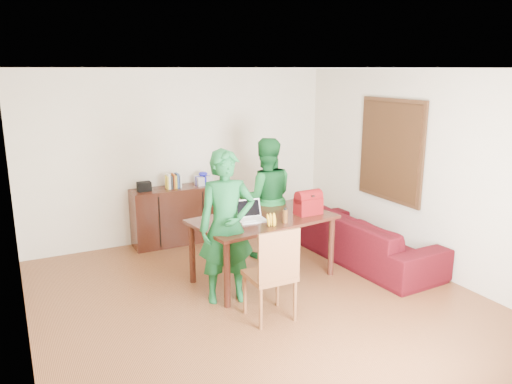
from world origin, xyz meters
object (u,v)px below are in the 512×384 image
chair (270,292)px  laptop (252,218)px  red_bag (308,205)px  person_far (266,198)px  bottle (285,215)px  person_near (227,227)px  sofa (366,239)px  table (263,226)px

chair → laptop: bearing=76.3°
red_bag → person_far: bearing=100.2°
laptop → red_bag: red_bag is taller
person_far → red_bag: size_ratio=5.09×
bottle → red_bag: 0.50m
laptop → person_far: bearing=57.5°
person_far → person_near: bearing=62.7°
person_near → sofa: bearing=19.9°
person_near → sofa: (2.26, 0.22, -0.57)m
sofa → table: bearing=82.4°
laptop → sofa: size_ratio=0.16×
table → person_near: 0.78m
table → sofa: table is taller
person_far → red_bag: 0.86m
table → red_bag: (0.60, -0.13, 0.24)m
table → person_near: person_near is taller
person_far → red_bag: bearing=120.7°
laptop → chair: bearing=-99.0°
chair → person_near: bearing=111.1°
person_far → sofa: bearing=162.9°
chair → bottle: bearing=50.3°
person_near → chair: bearing=-55.3°
person_near → bottle: bearing=16.5°
red_bag → laptop: bearing=173.6°
table → chair: chair is taller
chair → red_bag: 1.49m
person_near → red_bag: bearing=24.3°
bottle → person_near: bearing=-177.7°
table → sofa: (1.60, -0.13, -0.39)m
table → laptop: laptop is taller
table → red_bag: bearing=-20.3°
table → laptop: bearing=-167.4°
person_near → sofa: size_ratio=0.79×
bottle → sofa: (1.46, 0.19, -0.60)m
person_near → person_far: (1.08, 1.06, -0.03)m
bottle → table: bearing=113.4°
chair → laptop: size_ratio=2.93×
sofa → bottle: bearing=94.5°
table → person_far: 0.83m
sofa → person_far: bearing=51.7°
red_bag → sofa: red_bag is taller
chair → sofa: size_ratio=0.47×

